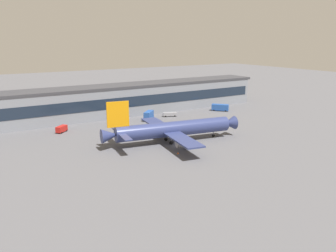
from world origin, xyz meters
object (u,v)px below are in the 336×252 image
(belt_loader, at_px, (170,114))
(fuel_truck, at_px, (221,107))
(crew_van, at_px, (62,129))
(airliner, at_px, (172,129))
(traffic_cone_0, at_px, (178,153))
(catering_truck, at_px, (149,116))

(belt_loader, distance_m, fuel_truck, 29.13)
(crew_van, distance_m, fuel_truck, 80.14)
(airliner, relative_size, belt_loader, 7.61)
(crew_van, height_order, traffic_cone_0, crew_van)
(crew_van, xyz_separation_m, fuel_truck, (80.14, -0.51, 0.42))
(fuel_truck, xyz_separation_m, traffic_cone_0, (-56.20, -45.79, -1.54))
(airliner, relative_size, fuel_truck, 6.22)
(airliner, bearing_deg, crew_van, 130.35)
(airliner, height_order, crew_van, airliner)
(catering_truck, distance_m, crew_van, 38.70)
(catering_truck, xyz_separation_m, crew_van, (-38.69, 0.25, -0.83))
(belt_loader, height_order, fuel_truck, fuel_truck)
(catering_truck, height_order, crew_van, catering_truck)
(fuel_truck, bearing_deg, traffic_cone_0, -140.83)
(crew_van, height_order, belt_loader, crew_van)
(belt_loader, relative_size, traffic_cone_0, 9.73)
(belt_loader, height_order, traffic_cone_0, belt_loader)
(airliner, xyz_separation_m, fuel_truck, (50.98, 33.81, -2.91))
(traffic_cone_0, bearing_deg, catering_truck, 72.24)
(crew_van, distance_m, traffic_cone_0, 52.13)
(belt_loader, bearing_deg, airliner, -121.21)
(crew_van, relative_size, fuel_truck, 0.65)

